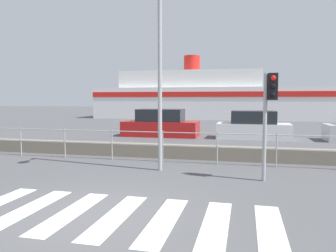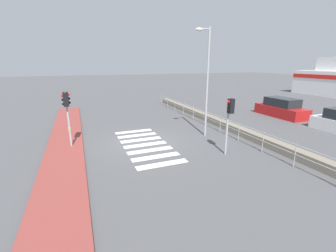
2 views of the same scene
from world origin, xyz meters
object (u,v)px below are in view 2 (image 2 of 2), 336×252
traffic_light_near (67,105)px  traffic_light_far (229,114)px  streetlamp (206,72)px  parked_car_red (281,108)px

traffic_light_near → traffic_light_far: size_ratio=1.06×
streetlamp → parked_car_red: (-2.26, 8.92, -3.21)m
parked_car_red → streetlamp: bearing=-75.8°
traffic_light_near → parked_car_red: (-1.46, 16.45, -1.65)m
traffic_light_far → parked_car_red: traffic_light_far is taller
streetlamp → parked_car_red: bearing=104.2°
traffic_light_near → parked_car_red: traffic_light_near is taller
traffic_light_near → traffic_light_far: bearing=61.4°
streetlamp → traffic_light_far: bearing=-8.7°
traffic_light_far → parked_car_red: (-5.32, 9.39, -1.38)m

